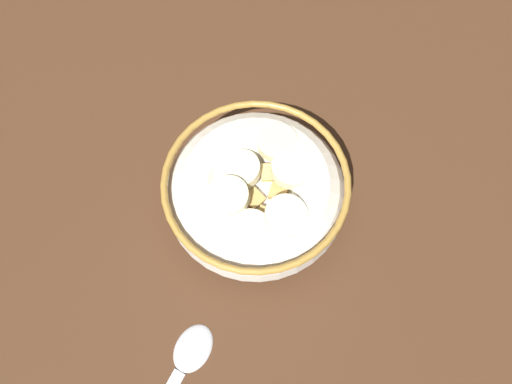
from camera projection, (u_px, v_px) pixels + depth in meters
The scene contains 3 objects.
ground_plane at pixel (256, 209), 44.91cm from camera, with size 134.44×134.44×2.00cm, color #472B19.
cereal_bowl at pixel (256, 192), 41.18cm from camera, with size 15.75×15.75×6.07cm.
spoon at pixel (175, 381), 37.68cm from camera, with size 16.95×6.21×0.80cm.
Camera 1 is at (12.10, 11.05, 40.84)cm, focal length 33.46 mm.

